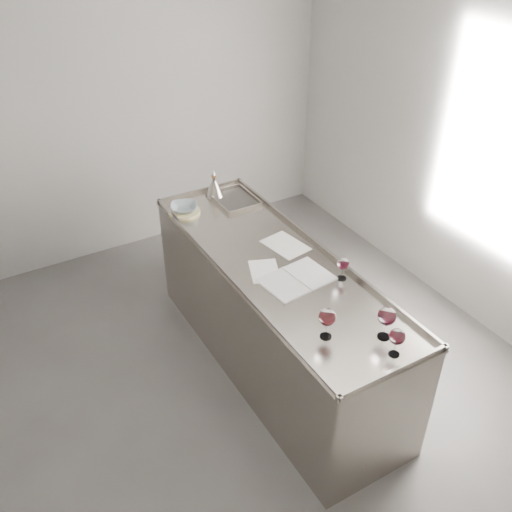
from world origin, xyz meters
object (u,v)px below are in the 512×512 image
wine_glass_left (327,318)px  notebook (297,279)px  wine_funnel (214,188)px  wine_glass_right (387,317)px  wine_glass_small (343,264)px  counter (275,316)px  wine_glass_middle (397,337)px  ceramic_bowl (184,208)px

wine_glass_left → notebook: bearing=73.6°
wine_funnel → wine_glass_right: bearing=-88.3°
wine_glass_right → wine_glass_small: wine_glass_right is taller
counter → wine_glass_left: bearing=-100.8°
wine_glass_right → notebook: (-0.13, 0.70, -0.14)m
wine_glass_right → wine_funnel: 2.02m
counter → wine_glass_middle: 1.24m
wine_glass_middle → wine_funnel: (-0.02, 2.16, -0.06)m
counter → ceramic_bowl: bearing=105.3°
notebook → wine_funnel: (0.07, 1.32, 0.06)m
counter → wine_glass_middle: bearing=-85.1°
ceramic_bowl → wine_funnel: (0.33, 0.14, 0.02)m
wine_glass_middle → wine_glass_left: bearing=128.0°
wine_glass_small → wine_funnel: size_ratio=0.70×
wine_glass_right → wine_funnel: wine_funnel is taller
counter → wine_funnel: bearing=86.0°
wine_glass_left → wine_funnel: 1.87m
counter → notebook: counter is taller
notebook → ceramic_bowl: 1.21m
ceramic_bowl → wine_funnel: wine_funnel is taller
counter → wine_glass_right: wine_glass_right is taller
wine_glass_right → wine_glass_small: bearing=76.5°
ceramic_bowl → wine_funnel: 0.36m
wine_glass_small → wine_glass_middle: bearing=-104.3°
wine_glass_small → wine_funnel: (-0.20, 1.45, -0.04)m
wine_glass_right → wine_funnel: bearing=91.7°
wine_funnel → wine_glass_middle: bearing=-89.6°
counter → wine_glass_small: size_ratio=15.15×
wine_glass_left → wine_glass_small: (0.42, 0.40, -0.03)m
notebook → wine_funnel: size_ratio=2.08×
counter → wine_funnel: wine_funnel is taller
wine_glass_middle → notebook: size_ratio=0.37×
wine_funnel → counter: bearing=-94.0°
ceramic_bowl → notebook: bearing=-77.1°
notebook → ceramic_bowl: size_ratio=2.29×
wine_glass_small → notebook: (-0.26, 0.13, -0.11)m
wine_glass_small → ceramic_bowl: 1.42m
wine_glass_small → notebook: size_ratio=0.34×
wine_glass_middle → ceramic_bowl: bearing=99.8°
counter → wine_glass_left: size_ratio=12.36×
wine_glass_left → ceramic_bowl: wine_glass_left is taller
wine_glass_left → wine_funnel: bearing=83.1°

